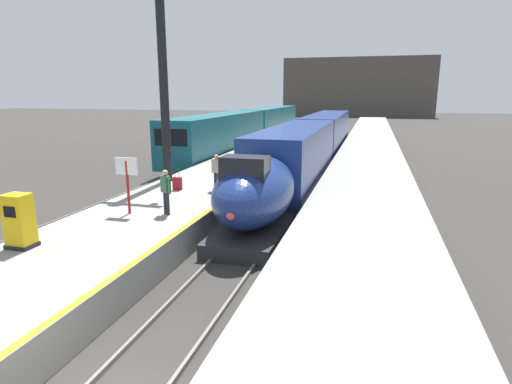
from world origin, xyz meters
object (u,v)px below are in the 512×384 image
at_px(departure_info_board, 127,174).
at_px(ticket_machine_yellow, 19,223).
at_px(regional_train_adjacent, 250,126).
at_px(station_column_mid, 162,56).
at_px(highspeed_train_main, 312,144).
at_px(rolling_suitcase, 177,184).
at_px(passenger_mid_platform, 166,189).
at_px(passenger_near_edge, 217,170).
at_px(passenger_far_waiting, 242,154).

bearing_deg(departure_info_board, ticket_machine_yellow, -104.95).
relative_size(ticket_machine_yellow, departure_info_board, 0.75).
relative_size(regional_train_adjacent, station_column_mid, 3.51).
bearing_deg(station_column_mid, ticket_machine_yellow, -87.99).
height_order(highspeed_train_main, regional_train_adjacent, regional_train_adjacent).
height_order(regional_train_adjacent, rolling_suitcase, regional_train_adjacent).
height_order(rolling_suitcase, ticket_machine_yellow, ticket_machine_yellow).
relative_size(passenger_mid_platform, ticket_machine_yellow, 1.06).
height_order(passenger_near_edge, departure_info_board, departure_info_board).
bearing_deg(rolling_suitcase, passenger_far_waiting, 75.88).
xyz_separation_m(passenger_near_edge, passenger_mid_platform, (-0.40, -4.23, 0.00)).
distance_m(regional_train_adjacent, departure_info_board, 29.17).
bearing_deg(station_column_mid, passenger_near_edge, -24.56).
height_order(regional_train_adjacent, passenger_far_waiting, regional_train_adjacent).
xyz_separation_m(regional_train_adjacent, ticket_machine_yellow, (2.55, -32.96, -0.34)).
bearing_deg(passenger_mid_platform, passenger_far_waiting, 90.12).
bearing_deg(highspeed_train_main, rolling_suitcase, -109.42).
relative_size(station_column_mid, departure_info_board, 4.92).
bearing_deg(highspeed_train_main, passenger_near_edge, -102.10).
height_order(station_column_mid, departure_info_board, station_column_mid).
bearing_deg(highspeed_train_main, departure_info_board, -104.88).
xyz_separation_m(regional_train_adjacent, station_column_mid, (2.20, -22.98, 5.11)).
bearing_deg(highspeed_train_main, passenger_far_waiting, -113.36).
height_order(ticket_machine_yellow, departure_info_board, departure_info_board).
height_order(passenger_mid_platform, passenger_far_waiting, same).
bearing_deg(station_column_mid, departure_info_board, -76.56).
relative_size(rolling_suitcase, ticket_machine_yellow, 0.61).
bearing_deg(station_column_mid, passenger_far_waiting, 53.17).
bearing_deg(passenger_near_edge, passenger_far_waiting, 94.62).
bearing_deg(departure_info_board, rolling_suitcase, 90.18).
bearing_deg(passenger_mid_platform, regional_train_adjacent, 99.97).
bearing_deg(passenger_near_edge, departure_info_board, -112.16).
xyz_separation_m(highspeed_train_main, passenger_mid_platform, (-3.06, -16.60, 0.11)).
height_order(passenger_near_edge, passenger_far_waiting, same).
height_order(highspeed_train_main, passenger_near_edge, highspeed_train_main).
bearing_deg(regional_train_adjacent, ticket_machine_yellow, -85.58).
bearing_deg(passenger_mid_platform, ticket_machine_yellow, -120.28).
distance_m(regional_train_adjacent, passenger_mid_platform, 29.13).
bearing_deg(highspeed_train_main, regional_train_adjacent, 123.82).
height_order(regional_train_adjacent, departure_info_board, regional_train_adjacent).
bearing_deg(passenger_far_waiting, regional_train_adjacent, 104.65).
relative_size(station_column_mid, passenger_mid_platform, 6.18).
bearing_deg(regional_train_adjacent, passenger_mid_platform, -80.03).
xyz_separation_m(station_column_mid, rolling_suitcase, (1.41, -1.84, -5.88)).
distance_m(highspeed_train_main, departure_info_board, 17.45).
bearing_deg(station_column_mid, regional_train_adjacent, 95.47).
distance_m(station_column_mid, passenger_far_waiting, 7.01).
relative_size(passenger_near_edge, ticket_machine_yellow, 1.06).
height_order(passenger_near_edge, passenger_mid_platform, same).
bearing_deg(station_column_mid, rolling_suitcase, -52.51).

